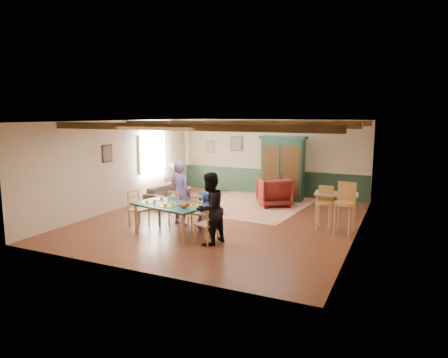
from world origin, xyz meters
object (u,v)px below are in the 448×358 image
at_px(dining_chair_end_right, 206,223).
at_px(bar_stool_left, 324,208).
at_px(counter_table, 336,210).
at_px(end_table, 173,186).
at_px(armoire, 283,168).
at_px(table_lamp, 173,171).
at_px(cat, 184,205).
at_px(person_man, 180,193).
at_px(dining_chair_far_left, 179,208).
at_px(dining_table, 170,219).
at_px(person_woman, 210,209).
at_px(person_child, 204,210).
at_px(dining_chair_end_left, 139,209).
at_px(bar_stool_right, 344,210).
at_px(armchair, 274,192).
at_px(dining_chair_far_right, 202,212).
at_px(sofa, 169,194).

xyz_separation_m(dining_chair_end_right, bar_stool_left, (2.19, 2.19, 0.08)).
bearing_deg(counter_table, end_table, 161.97).
height_order(armoire, table_lamp, armoire).
height_order(cat, counter_table, cat).
bearing_deg(armoire, person_man, -112.40).
distance_m(dining_chair_far_left, dining_chair_end_right, 1.68).
distance_m(dining_table, person_woman, 1.31).
bearing_deg(person_child, person_man, -0.00).
distance_m(dining_table, dining_chair_far_left, 0.82).
bearing_deg(person_woman, dining_chair_end_right, -90.00).
xyz_separation_m(cat, bar_stool_left, (2.79, 2.16, -0.28)).
height_order(person_man, table_lamp, person_man).
distance_m(person_woman, bar_stool_left, 3.06).
bearing_deg(dining_chair_end_left, person_child, -62.70).
distance_m(person_child, bar_stool_right, 3.41).
relative_size(person_man, bar_stool_right, 1.33).
distance_m(dining_chair_end_left, bar_stool_left, 4.73).
bearing_deg(dining_chair_far_left, dining_chair_end_left, 43.83).
bearing_deg(armoire, person_woman, -93.20).
relative_size(counter_table, bar_stool_right, 0.84).
bearing_deg(armchair, bar_stool_right, 102.99).
bearing_deg(bar_stool_right, dining_chair_far_right, -156.53).
relative_size(dining_chair_end_right, person_woman, 0.58).
height_order(armoire, counter_table, armoire).
bearing_deg(end_table, dining_chair_end_right, -50.86).
relative_size(sofa, counter_table, 1.76).
relative_size(dining_chair_end_left, person_man, 0.55).
distance_m(sofa, end_table, 1.36).
xyz_separation_m(person_woman, bar_stool_right, (2.62, 1.89, -0.17)).
bearing_deg(bar_stool_left, dining_chair_end_left, -159.71).
xyz_separation_m(dining_chair_far_left, bar_stool_left, (3.53, 1.17, 0.08)).
relative_size(dining_table, dining_chair_end_left, 1.89).
distance_m(armchair, sofa, 3.49).
bearing_deg(person_child, dining_table, 63.43).
relative_size(dining_chair_end_right, bar_stool_right, 0.73).
bearing_deg(cat, dining_chair_far_right, 100.37).
relative_size(dining_chair_far_right, end_table, 1.60).
distance_m(dining_chair_end_right, cat, 0.70).
xyz_separation_m(end_table, counter_table, (6.12, -1.99, 0.15)).
bearing_deg(table_lamp, end_table, 0.00).
xyz_separation_m(dining_table, dining_chair_end_left, (-1.11, 0.24, 0.10)).
bearing_deg(person_child, armchair, -91.12).
bearing_deg(person_man, cat, 136.55).
bearing_deg(dining_chair_far_right, dining_table, 60.95).
distance_m(sofa, bar_stool_right, 6.03).
distance_m(dining_table, armchair, 4.21).
xyz_separation_m(person_man, table_lamp, (-2.38, 3.45, 0.00)).
bearing_deg(cat, sofa, 139.90).
bearing_deg(armoire, dining_chair_end_right, -94.26).
xyz_separation_m(person_child, armoire, (0.77, 4.28, 0.59)).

